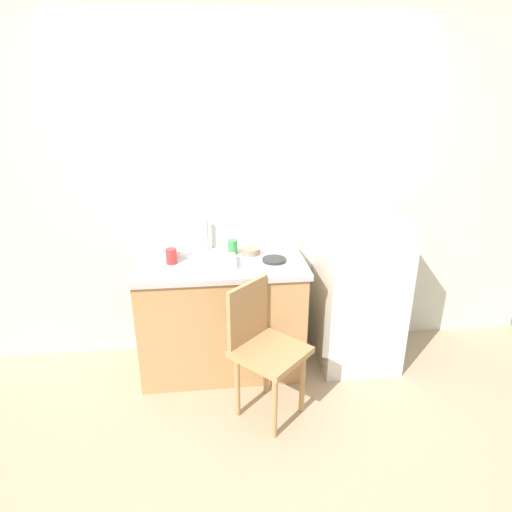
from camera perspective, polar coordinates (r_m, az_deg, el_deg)
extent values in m
plane|color=tan|center=(2.95, 0.73, -21.25)|extent=(8.00, 8.00, 0.00)
cube|color=silver|center=(3.24, -1.34, 9.55)|extent=(4.80, 0.10, 2.68)
cube|color=tan|center=(3.22, -4.56, -8.21)|extent=(1.16, 0.60, 0.82)
cube|color=#B7B7BC|center=(3.04, -4.80, -1.08)|extent=(1.20, 0.64, 0.04)
cylinder|color=#B7B7BC|center=(3.22, -6.60, 2.82)|extent=(0.02, 0.02, 0.24)
cube|color=silver|center=(3.33, 13.46, -4.60)|extent=(0.57, 0.60, 1.15)
cylinder|color=tan|center=(2.71, 2.49, -19.53)|extent=(0.04, 0.04, 0.45)
cylinder|color=tan|center=(2.90, 6.24, -16.46)|extent=(0.04, 0.04, 0.45)
cylinder|color=tan|center=(2.86, -2.52, -17.02)|extent=(0.04, 0.04, 0.45)
cylinder|color=tan|center=(3.04, 1.39, -14.34)|extent=(0.04, 0.04, 0.45)
cube|color=tan|center=(2.73, 1.96, -12.73)|extent=(0.57, 0.57, 0.04)
cube|color=tan|center=(2.71, -1.09, -7.48)|extent=(0.28, 0.27, 0.40)
cube|color=white|center=(2.96, -5.42, -0.74)|extent=(0.28, 0.20, 0.05)
cylinder|color=gray|center=(3.15, -0.73, 0.69)|extent=(0.14, 0.14, 0.04)
cylinder|color=#2D2D2D|center=(3.02, 2.45, -0.51)|extent=(0.17, 0.17, 0.02)
cylinder|color=white|center=(3.13, -10.16, 0.52)|extent=(0.07, 0.07, 0.08)
cylinder|color=green|center=(3.15, -3.14, 1.22)|extent=(0.07, 0.07, 0.11)
cylinder|color=red|center=(3.03, -11.25, -0.01)|extent=(0.08, 0.08, 0.11)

